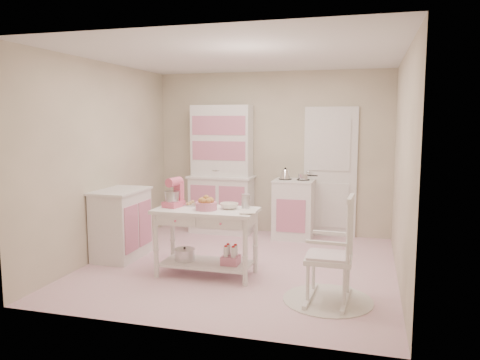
# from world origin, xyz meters

# --- Properties ---
(room_shell) EXTENTS (3.84, 3.84, 2.62)m
(room_shell) POSITION_xyz_m (0.00, 0.00, 1.65)
(room_shell) COLOR pink
(room_shell) RESTS_ON ground
(door) EXTENTS (0.82, 0.05, 2.04)m
(door) POSITION_xyz_m (0.95, 1.87, 1.02)
(door) COLOR white
(door) RESTS_ON ground
(hutch) EXTENTS (1.06, 0.50, 2.08)m
(hutch) POSITION_xyz_m (-0.78, 1.66, 1.04)
(hutch) COLOR white
(hutch) RESTS_ON ground
(stove) EXTENTS (0.62, 0.57, 0.92)m
(stove) POSITION_xyz_m (0.42, 1.61, 0.46)
(stove) COLOR white
(stove) RESTS_ON ground
(base_cabinet) EXTENTS (0.54, 0.84, 0.92)m
(base_cabinet) POSITION_xyz_m (-1.63, -0.07, 0.46)
(base_cabinet) COLOR white
(base_cabinet) RESTS_ON ground
(lace_rug) EXTENTS (0.92, 0.92, 0.01)m
(lace_rug) POSITION_xyz_m (1.17, -0.87, 0.01)
(lace_rug) COLOR white
(lace_rug) RESTS_ON ground
(rocking_chair) EXTENTS (0.52, 0.74, 1.10)m
(rocking_chair) POSITION_xyz_m (1.17, -0.87, 0.55)
(rocking_chair) COLOR white
(rocking_chair) RESTS_ON ground
(work_table) EXTENTS (1.20, 0.60, 0.80)m
(work_table) POSITION_xyz_m (-0.29, -0.44, 0.40)
(work_table) COLOR white
(work_table) RESTS_ON ground
(stand_mixer) EXTENTS (0.26, 0.32, 0.34)m
(stand_mixer) POSITION_xyz_m (-0.71, -0.42, 0.97)
(stand_mixer) COLOR #EA6384
(stand_mixer) RESTS_ON work_table
(cookie_tray) EXTENTS (0.34, 0.24, 0.02)m
(cookie_tray) POSITION_xyz_m (-0.44, -0.26, 0.81)
(cookie_tray) COLOR silver
(cookie_tray) RESTS_ON work_table
(bread_basket) EXTENTS (0.25, 0.25, 0.09)m
(bread_basket) POSITION_xyz_m (-0.27, -0.49, 0.85)
(bread_basket) COLOR pink
(bread_basket) RESTS_ON work_table
(mixing_bowl) EXTENTS (0.22, 0.22, 0.07)m
(mixing_bowl) POSITION_xyz_m (-0.03, -0.36, 0.83)
(mixing_bowl) COLOR white
(mixing_bowl) RESTS_ON work_table
(metal_pitcher) EXTENTS (0.10, 0.10, 0.17)m
(metal_pitcher) POSITION_xyz_m (0.15, -0.28, 0.89)
(metal_pitcher) COLOR silver
(metal_pitcher) RESTS_ON work_table
(recipe_book) EXTENTS (0.22, 0.27, 0.02)m
(recipe_book) POSITION_xyz_m (0.16, -0.56, 0.81)
(recipe_book) COLOR white
(recipe_book) RESTS_ON work_table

